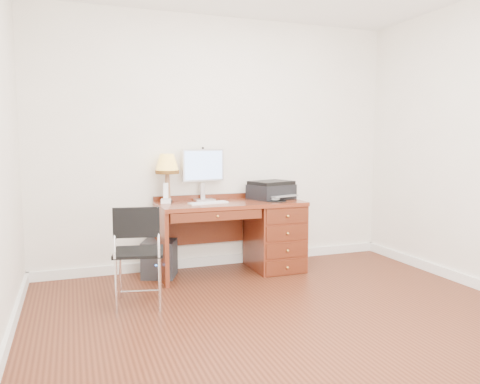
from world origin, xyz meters
name	(u,v)px	position (x,y,z in m)	size (l,w,h in m)	color
ground	(289,319)	(0.00, 0.00, 0.00)	(4.00, 4.00, 0.00)	#401B0E
room_shell	(258,289)	(0.00, 0.63, 0.05)	(4.00, 4.00, 4.00)	white
desk	(259,232)	(0.32, 1.40, 0.41)	(1.50, 0.67, 0.75)	maroon
monitor	(204,168)	(-0.22, 1.62, 1.09)	(0.47, 0.18, 0.54)	silver
keyboard	(208,203)	(-0.26, 1.34, 0.76)	(0.40, 0.11, 0.02)	white
mouse_pad	(275,200)	(0.45, 1.27, 0.76)	(0.24, 0.24, 0.05)	black
printer	(271,190)	(0.49, 1.48, 0.85)	(0.53, 0.47, 0.20)	black
leg_lamp	(167,167)	(-0.62, 1.59, 1.11)	(0.24, 0.24, 0.50)	black
phone	(166,197)	(-0.65, 1.53, 0.81)	(0.12, 0.12, 0.20)	white
pen_cup	(259,195)	(0.36, 1.52, 0.80)	(0.07, 0.07, 0.09)	black
chair	(140,246)	(-1.04, 0.67, 0.52)	(0.47, 0.48, 0.86)	black
equipment_box	(160,259)	(-0.73, 1.50, 0.19)	(0.32, 0.32, 0.37)	black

